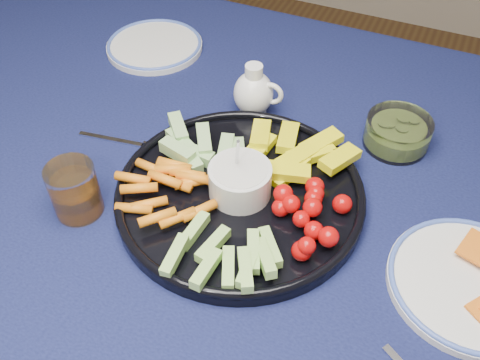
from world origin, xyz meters
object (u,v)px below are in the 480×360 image
at_px(dining_table, 233,205).
at_px(cheese_plate, 471,282).
at_px(creamer_pitcher, 254,93).
at_px(juice_tumbler, 75,193).
at_px(pickle_bowl, 397,134).
at_px(crudite_platter, 239,189).
at_px(side_plate_extra, 155,45).

height_order(dining_table, cheese_plate, cheese_plate).
xyz_separation_m(creamer_pitcher, juice_tumbler, (-0.15, -0.34, -0.01)).
relative_size(creamer_pitcher, juice_tumbler, 1.16).
bearing_deg(juice_tumbler, pickle_bowl, 40.31).
distance_m(creamer_pitcher, juice_tumbler, 0.37).
xyz_separation_m(creamer_pitcher, pickle_bowl, (0.26, 0.02, -0.02)).
relative_size(crudite_platter, creamer_pitcher, 3.84).
xyz_separation_m(crudite_platter, pickle_bowl, (0.20, 0.23, 0.00)).
distance_m(cheese_plate, juice_tumbler, 0.59).
height_order(crudite_platter, creamer_pitcher, crudite_platter).
distance_m(crudite_platter, pickle_bowl, 0.31).
xyz_separation_m(dining_table, side_plate_extra, (-0.31, 0.27, 0.10)).
bearing_deg(dining_table, cheese_plate, -11.01).
bearing_deg(creamer_pitcher, pickle_bowl, 3.91).
relative_size(dining_table, pickle_bowl, 14.69).
xyz_separation_m(crudite_platter, cheese_plate, (0.36, -0.02, -0.01)).
distance_m(dining_table, crudite_platter, 0.13).
distance_m(cheese_plate, side_plate_extra, 0.79).
xyz_separation_m(crudite_platter, side_plate_extra, (-0.35, 0.33, -0.01)).
xyz_separation_m(creamer_pitcher, side_plate_extra, (-0.28, 0.11, -0.04)).
relative_size(pickle_bowl, juice_tumbler, 1.29).
distance_m(creamer_pitcher, pickle_bowl, 0.26).
distance_m(crudite_platter, side_plate_extra, 0.48).
distance_m(pickle_bowl, cheese_plate, 0.30).
xyz_separation_m(pickle_bowl, cheese_plate, (0.16, -0.25, -0.01)).
bearing_deg(pickle_bowl, creamer_pitcher, -176.09).
bearing_deg(crudite_platter, dining_table, 122.79).
bearing_deg(crudite_platter, cheese_plate, -3.33).
bearing_deg(crudite_platter, side_plate_extra, 136.57).
height_order(cheese_plate, side_plate_extra, cheese_plate).
xyz_separation_m(dining_table, pickle_bowl, (0.23, 0.18, 0.11)).
distance_m(creamer_pitcher, side_plate_extra, 0.31).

